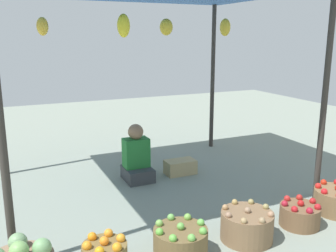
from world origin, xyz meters
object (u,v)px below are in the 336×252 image
basket_potatoes (247,225)px  wooden_crate_near_vendor (180,167)px  vendor_person (137,159)px  basket_green_apples (181,242)px  basket_red_apples (300,215)px

basket_potatoes → wooden_crate_near_vendor: basket_potatoes is taller
vendor_person → wooden_crate_near_vendor: 0.67m
basket_green_apples → basket_red_apples: (1.39, -0.00, -0.02)m
vendor_person → basket_green_apples: bearing=-98.5°
vendor_person → basket_green_apples: size_ratio=1.59×
basket_red_apples → wooden_crate_near_vendor: size_ratio=0.95×
vendor_person → wooden_crate_near_vendor: (0.64, -0.05, -0.20)m
basket_green_apples → basket_potatoes: (0.72, -0.00, 0.01)m
basket_potatoes → wooden_crate_near_vendor: bearing=83.5°
basket_red_apples → wooden_crate_near_vendor: basket_red_apples is taller
vendor_person → wooden_crate_near_vendor: size_ratio=1.80×
wooden_crate_near_vendor → basket_green_apples: bearing=-116.3°
basket_potatoes → basket_red_apples: (0.67, -0.00, -0.03)m
basket_green_apples → basket_potatoes: basket_potatoes is taller
wooden_crate_near_vendor → vendor_person: bearing=175.5°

